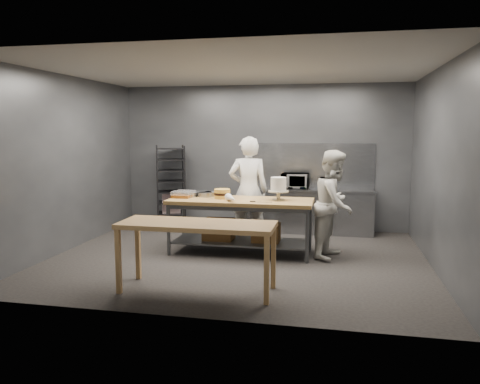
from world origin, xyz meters
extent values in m
plane|color=black|center=(0.00, 0.00, 0.00)|extent=(6.00, 6.00, 0.00)
cube|color=#4C4F54|center=(0.00, 2.50, 1.50)|extent=(6.00, 0.04, 3.00)
cube|color=olive|center=(-0.02, 0.32, 0.89)|extent=(2.40, 0.90, 0.06)
cube|color=#47494C|center=(-0.02, 0.32, 0.20)|extent=(2.25, 0.75, 0.03)
cylinder|color=#47494C|center=(-1.16, -0.07, 0.43)|extent=(0.06, 0.06, 0.86)
cylinder|color=#47494C|center=(-1.16, 0.71, 0.43)|extent=(0.06, 0.06, 0.86)
cylinder|color=#47494C|center=(1.12, -0.07, 0.43)|extent=(0.06, 0.06, 0.86)
cylinder|color=#47494C|center=(1.12, 0.71, 0.43)|extent=(0.06, 0.06, 0.86)
cube|color=brown|center=(-0.41, 0.34, 0.39)|extent=(0.50, 0.40, 0.35)
cube|color=brown|center=(0.41, 0.35, 0.36)|extent=(0.45, 0.38, 0.30)
cube|color=#A27B43|center=(-0.19, -1.64, 0.87)|extent=(2.00, 0.70, 0.06)
cube|color=#A27B43|center=(-1.14, -1.94, 0.42)|extent=(0.06, 0.06, 0.84)
cube|color=#A27B43|center=(-1.14, -1.34, 0.42)|extent=(0.06, 0.06, 0.84)
cube|color=#A27B43|center=(0.76, -1.94, 0.42)|extent=(0.06, 0.06, 0.84)
cube|color=#A27B43|center=(0.76, -1.34, 0.42)|extent=(0.06, 0.06, 0.84)
cube|color=slate|center=(1.00, 2.18, 0.88)|extent=(2.60, 0.60, 0.04)
cube|color=slate|center=(1.00, 2.18, 0.43)|extent=(2.56, 0.56, 0.86)
cube|color=slate|center=(1.00, 2.48, 1.35)|extent=(2.60, 0.02, 0.90)
cube|color=black|center=(-1.90, 2.10, 0.88)|extent=(0.80, 0.83, 1.75)
cube|color=white|center=(-1.90, 2.10, 0.54)|extent=(0.44, 0.37, 0.45)
imported|color=white|center=(-0.02, 1.01, 0.98)|extent=(0.78, 0.58, 1.96)
imported|color=silver|center=(1.52, 0.40, 0.88)|extent=(0.88, 1.01, 1.75)
imported|color=black|center=(0.72, 2.18, 1.05)|extent=(0.54, 0.37, 0.30)
cylinder|color=#BEB598|center=(0.61, 0.35, 0.93)|extent=(0.20, 0.20, 0.02)
cylinder|color=#BEB598|center=(0.61, 0.35, 1.00)|extent=(0.06, 0.06, 0.12)
cylinder|color=#BEB598|center=(0.61, 0.35, 1.07)|extent=(0.34, 0.34, 0.02)
cylinder|color=silver|center=(0.61, 0.35, 1.19)|extent=(0.26, 0.26, 0.22)
cylinder|color=gold|center=(-0.34, 0.35, 0.95)|extent=(0.27, 0.27, 0.06)
cylinder|color=black|center=(-0.34, 0.35, 1.00)|extent=(0.27, 0.27, 0.04)
cylinder|color=gold|center=(-0.34, 0.35, 1.05)|extent=(0.27, 0.27, 0.06)
cylinder|color=gray|center=(-0.74, 0.58, 0.96)|extent=(0.27, 0.27, 0.07)
cylinder|color=gray|center=(-0.60, 0.62, 0.96)|extent=(0.24, 0.24, 0.07)
cylinder|color=gray|center=(-0.95, 0.44, 0.96)|extent=(0.26, 0.26, 0.07)
cylinder|color=gray|center=(-0.70, 0.51, 0.96)|extent=(0.26, 0.26, 0.07)
cone|color=silver|center=(-0.10, -0.01, 0.98)|extent=(0.29, 0.39, 0.12)
cube|color=slate|center=(0.41, 0.07, 0.92)|extent=(0.28, 0.02, 0.00)
cube|color=black|center=(0.23, 0.07, 0.93)|extent=(0.09, 0.02, 0.02)
cube|color=#99601E|center=(-1.05, 0.28, 0.95)|extent=(0.30, 0.20, 0.05)
cube|color=silver|center=(-1.05, 0.28, 1.00)|extent=(0.31, 0.21, 0.06)
cube|color=#99601E|center=(-1.02, 0.43, 0.95)|extent=(0.30, 0.20, 0.05)
cube|color=silver|center=(-1.02, 0.43, 1.00)|extent=(0.31, 0.21, 0.06)
camera|label=1|loc=(1.55, -7.26, 2.08)|focal=35.00mm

